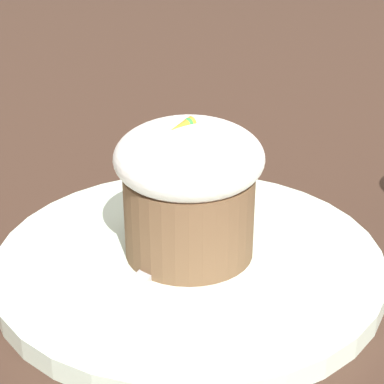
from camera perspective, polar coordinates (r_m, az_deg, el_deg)
name	(u,v)px	position (r m, az deg, el deg)	size (l,w,h in m)	color
ground_plane	(189,269)	(0.44, -0.24, -6.89)	(4.00, 4.00, 0.00)	#3D281E
dessert_plate	(189,260)	(0.43, -0.25, -6.10)	(0.26, 0.26, 0.01)	silver
carrot_cake	(192,185)	(0.41, 0.00, 0.66)	(0.09, 0.09, 0.09)	brown
spoon	(163,255)	(0.42, -2.62, -5.66)	(0.11, 0.06, 0.01)	#B7B7BC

